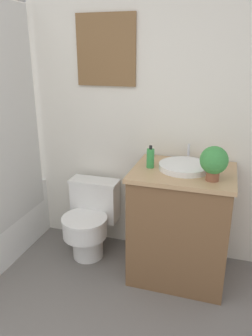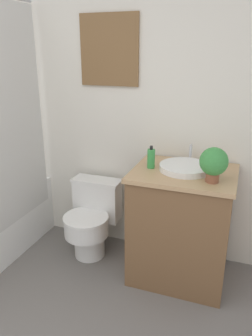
{
  "view_description": "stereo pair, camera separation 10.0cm",
  "coord_description": "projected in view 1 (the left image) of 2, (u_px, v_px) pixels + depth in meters",
  "views": [
    {
      "loc": [
        1.05,
        -0.31,
        1.61
      ],
      "look_at": [
        0.43,
        1.69,
        0.86
      ],
      "focal_mm": 35.0,
      "sensor_mm": 36.0,
      "label": 1
    },
    {
      "loc": [
        1.14,
        -0.28,
        1.61
      ],
      "look_at": [
        0.43,
        1.69,
        0.86
      ],
      "focal_mm": 35.0,
      "sensor_mm": 36.0,
      "label": 2
    }
  ],
  "objects": [
    {
      "name": "wall_back",
      "position": [
        93.0,
        98.0,
        2.63
      ],
      "size": [
        3.31,
        0.07,
        2.5
      ],
      "color": "silver",
      "rests_on": "ground_plane"
    },
    {
      "name": "toilet",
      "position": [
        90.0,
        219.0,
        2.69
      ],
      "size": [
        0.41,
        0.49,
        0.61
      ],
      "color": "white",
      "rests_on": "ground_plane"
    },
    {
      "name": "vanity",
      "position": [
        180.0,
        224.0,
        2.4
      ],
      "size": [
        0.7,
        0.58,
        0.84
      ],
      "color": "brown",
      "rests_on": "ground_plane"
    },
    {
      "name": "sink",
      "position": [
        184.0,
        166.0,
        2.27
      ],
      "size": [
        0.35,
        0.39,
        0.13
      ],
      "color": "white",
      "rests_on": "vanity"
    },
    {
      "name": "soap_bottle",
      "position": [
        150.0,
        158.0,
        2.29
      ],
      "size": [
        0.05,
        0.05,
        0.16
      ],
      "color": "green",
      "rests_on": "vanity"
    },
    {
      "name": "potted_plant",
      "position": [
        214.0,
        161.0,
        2.04
      ],
      "size": [
        0.18,
        0.18,
        0.22
      ],
      "color": "brown",
      "rests_on": "vanity"
    }
  ]
}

